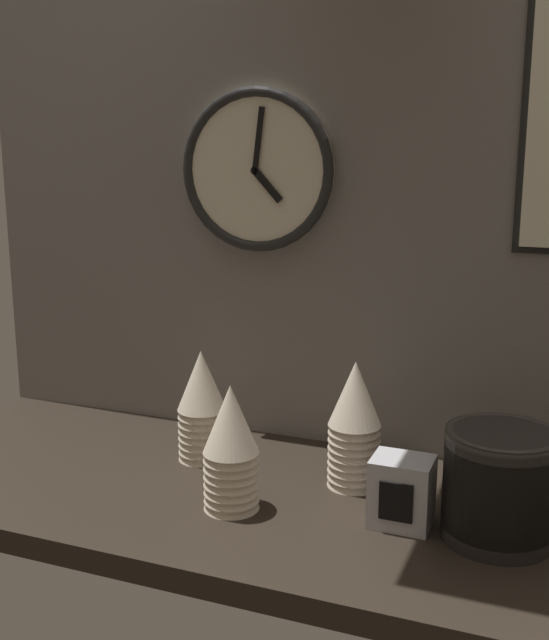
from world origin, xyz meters
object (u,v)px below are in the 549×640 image
cup_stack_center_left (202,405)px  napkin_dispenser (402,492)px  cup_stack_center (231,448)px  wall_clock (257,170)px  cup_stack_center_right (354,424)px  bowl_stack_right (500,483)px

cup_stack_center_left → napkin_dispenser: size_ratio=1.92×
cup_stack_center → wall_clock: size_ratio=0.68×
cup_stack_center_right → bowl_stack_right: size_ratio=1.30×
wall_clock → bowl_stack_right: bearing=-27.6°
cup_stack_center_right → bowl_stack_right: bearing=-21.9°
wall_clock → cup_stack_center_right: bearing=-32.9°
cup_stack_center → napkin_dispenser: cup_stack_center is taller
napkin_dispenser → cup_stack_center_left: bearing=163.4°
cup_stack_center → napkin_dispenser: size_ratio=1.92×
cup_stack_center → bowl_stack_right: 0.41m
cup_stack_center_right → bowl_stack_right: 0.27m
bowl_stack_right → wall_clock: size_ratio=0.56×
wall_clock → napkin_dispenser: (0.35, -0.27, -0.47)m
wall_clock → cup_stack_center: bearing=-74.5°
cup_stack_center → wall_clock: 0.53m
bowl_stack_right → napkin_dispenser: bearing=-176.2°
cup_stack_center → cup_stack_center_left: (-0.14, 0.17, 0.00)m
cup_stack_center_right → bowl_stack_right: cup_stack_center_right is taller
cup_stack_center_right → napkin_dispenser: size_ratio=2.04×
cup_stack_center → cup_stack_center_left: 0.21m
cup_stack_center_left → napkin_dispenser: cup_stack_center_left is taller
cup_stack_center_right → cup_stack_center_left: (-0.29, 0.01, -0.01)m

